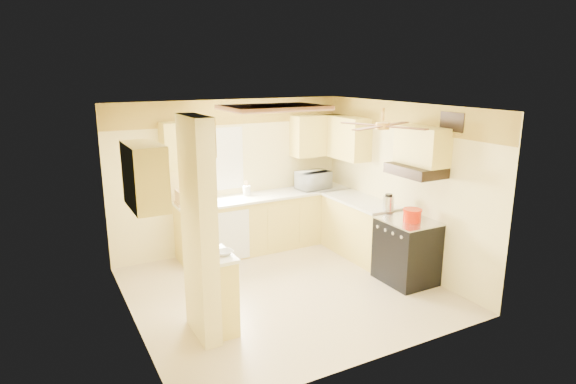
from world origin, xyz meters
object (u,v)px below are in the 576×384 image
stove (407,251)px  dutch_oven (412,215)px  bowl (225,253)px  kettle (388,203)px  microwave (313,180)px

stove → dutch_oven: bearing=-83.6°
stove → bowl: size_ratio=4.86×
stove → bowl: 2.80m
kettle → microwave: bearing=99.5°
stove → dutch_oven: 0.55m
stove → microwave: (-0.27, 2.13, 0.63)m
bowl → dutch_oven: (2.76, -0.00, 0.04)m
stove → microwave: bearing=97.2°
dutch_oven → stove: bearing=96.4°
microwave → kettle: microwave is taller
stove → dutch_oven: dutch_oven is taller
bowl → kettle: size_ratio=0.76×
kettle → stove: bearing=-91.5°
stove → kettle: 0.75m
bowl → microwave: bearing=41.2°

